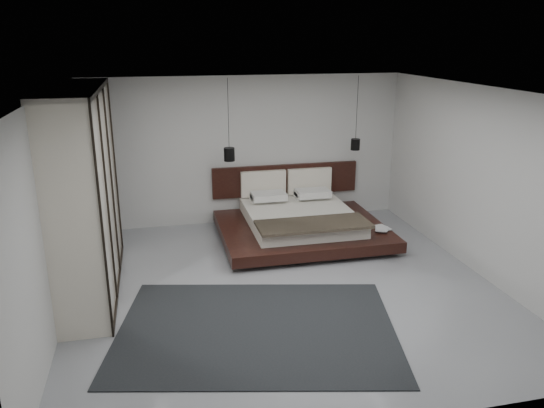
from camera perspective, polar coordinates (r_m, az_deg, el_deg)
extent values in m
plane|color=gray|center=(7.80, 1.38, -8.86)|extent=(6.00, 6.00, 0.00)
plane|color=white|center=(7.02, 1.54, 12.07)|extent=(6.00, 6.00, 0.00)
plane|color=beige|center=(10.13, -2.75, 5.76)|extent=(6.00, 0.00, 6.00)
plane|color=beige|center=(4.64, 10.75, -9.33)|extent=(6.00, 0.00, 6.00)
plane|color=beige|center=(7.19, -22.40, -0.55)|extent=(0.00, 6.00, 6.00)
plane|color=beige|center=(8.52, 21.43, 2.25)|extent=(0.00, 6.00, 6.00)
cube|color=black|center=(9.55, -19.85, 3.37)|extent=(0.05, 0.90, 2.60)
cube|color=black|center=(9.52, 3.23, -3.58)|extent=(2.27, 1.85, 0.08)
cube|color=black|center=(9.47, 3.24, -2.83)|extent=(2.88, 2.37, 0.19)
cube|color=silver|center=(9.52, 3.04, -1.39)|extent=(1.85, 2.06, 0.23)
cube|color=black|center=(8.75, 4.49, -2.20)|extent=(1.87, 0.72, 0.05)
cube|color=silver|center=(10.10, -0.53, 0.78)|extent=(0.64, 0.41, 0.12)
cube|color=silver|center=(10.31, 4.17, 1.09)|extent=(0.64, 0.41, 0.12)
cube|color=silver|center=(9.95, -0.35, 0.88)|extent=(0.64, 0.41, 0.12)
cube|color=silver|center=(10.16, 4.42, 1.19)|extent=(0.64, 0.41, 0.12)
cube|color=black|center=(10.39, 1.46, 2.65)|extent=(2.88, 0.08, 0.60)
cube|color=silver|center=(10.21, -0.93, 2.21)|extent=(0.88, 0.10, 0.50)
cube|color=silver|center=(10.44, 4.05, 2.50)|extent=(0.88, 0.10, 0.50)
imported|color=#99724C|center=(9.37, 11.11, -2.67)|extent=(0.29, 0.36, 0.03)
imported|color=#99724C|center=(9.32, 11.08, -2.60)|extent=(0.31, 0.35, 0.02)
cylinder|color=black|center=(9.32, -4.73, 9.67)|extent=(0.01, 0.01, 1.20)
cylinder|color=black|center=(9.44, -4.62, 5.34)|extent=(0.19, 0.19, 0.24)
cylinder|color=#FFE0B2|center=(9.46, -4.60, 4.73)|extent=(0.14, 0.14, 0.01)
cylinder|color=black|center=(9.93, 9.14, 10.17)|extent=(0.01, 0.01, 1.14)
cylinder|color=black|center=(10.03, 8.95, 6.35)|extent=(0.17, 0.17, 0.21)
cylinder|color=#FFE0B2|center=(10.05, 8.93, 5.85)|extent=(0.13, 0.13, 0.01)
cube|color=silver|center=(7.70, -19.58, 1.15)|extent=(0.66, 2.86, 2.86)
cube|color=black|center=(7.41, -18.02, 11.76)|extent=(0.03, 2.86, 0.06)
cube|color=black|center=(8.15, -16.16, -8.16)|extent=(0.03, 2.86, 0.06)
cube|color=black|center=(6.30, -17.82, -2.22)|extent=(0.03, 0.05, 2.86)
cube|color=black|center=(7.21, -17.27, 0.29)|extent=(0.03, 0.05, 2.86)
cube|color=black|center=(8.12, -16.85, 2.24)|extent=(0.03, 0.05, 2.86)
cube|color=black|center=(9.05, -16.51, 3.80)|extent=(0.03, 0.05, 2.86)
cube|color=black|center=(6.76, -1.65, -13.27)|extent=(3.86, 3.12, 0.01)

